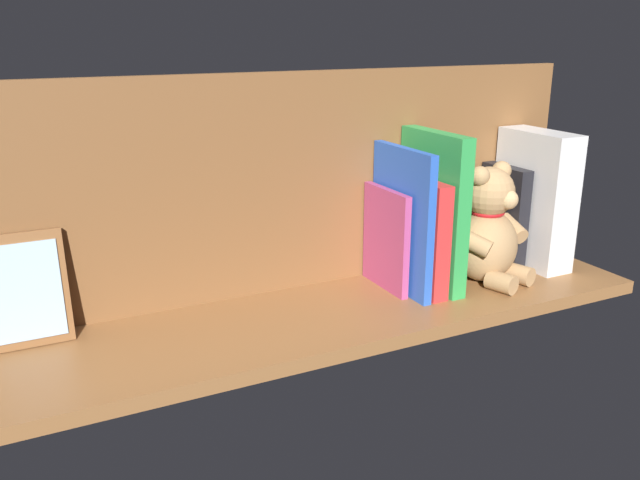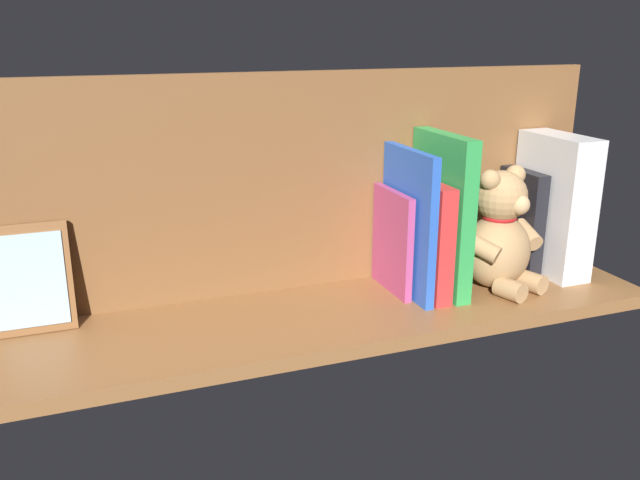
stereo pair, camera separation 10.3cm
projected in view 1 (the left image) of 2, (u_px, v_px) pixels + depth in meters
The scene contains 10 objects.
ground_plane at pixel (320, 316), 106.53cm from camera, with size 110.47×27.31×2.20cm, color brown.
shelf_back_panel at pixel (289, 184), 110.41cm from camera, with size 110.47×1.50×36.25cm, color brown.
dictionary_thick_white at pixel (535, 199), 123.61cm from camera, with size 6.17×15.81×25.06cm, color silver.
book_0 at pixel (503, 215), 124.69cm from camera, with size 2.63×10.90×18.60cm, color black.
teddy_bear at pixel (488, 230), 115.93cm from camera, with size 16.17×15.77×20.92cm.
book_1 at pixel (433, 210), 113.16cm from camera, with size 2.72×16.84×26.59cm, color green.
book_2 at pixel (415, 233), 113.02cm from camera, with size 2.94×16.48×19.21cm, color red.
book_3 at pixel (402, 220), 111.02cm from camera, with size 1.48×16.59×24.39cm, color blue.
book_4 at pixel (386, 239), 112.88cm from camera, with size 1.24×12.87×17.34cm, color #B23F72.
picture_frame_leaning at pixel (25, 290), 92.70cm from camera, with size 11.49×4.21×16.19cm.
Camera 1 is at (43.48, 87.58, 42.91)cm, focal length 37.50 mm.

